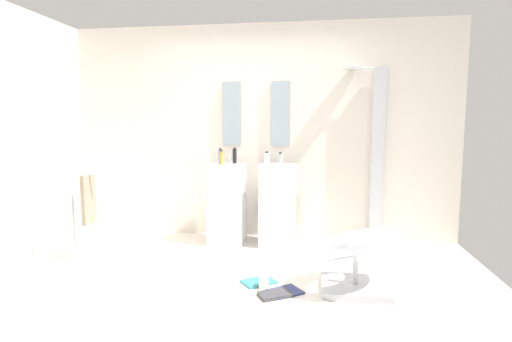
# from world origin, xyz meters

# --- Properties ---
(ground_plane) EXTENTS (4.80, 3.60, 0.04)m
(ground_plane) POSITION_xyz_m (0.00, 0.00, -0.02)
(ground_plane) COLOR silver
(rear_partition) EXTENTS (4.80, 0.10, 2.60)m
(rear_partition) POSITION_xyz_m (0.00, 1.65, 1.30)
(rear_partition) COLOR beige
(rear_partition) RESTS_ON ground_plane
(pedestal_sink_left) EXTENTS (0.46, 0.46, 1.04)m
(pedestal_sink_left) POSITION_xyz_m (-0.30, 1.27, 0.50)
(pedestal_sink_left) COLOR white
(pedestal_sink_left) RESTS_ON ground_plane
(pedestal_sink_right) EXTENTS (0.46, 0.46, 1.04)m
(pedestal_sink_right) POSITION_xyz_m (0.30, 1.27, 0.50)
(pedestal_sink_right) COLOR white
(pedestal_sink_right) RESTS_ON ground_plane
(vanity_mirror_left) EXTENTS (0.22, 0.03, 0.77)m
(vanity_mirror_left) POSITION_xyz_m (-0.30, 1.58, 1.53)
(vanity_mirror_left) COLOR #8C9EA8
(vanity_mirror_right) EXTENTS (0.22, 0.03, 0.77)m
(vanity_mirror_right) POSITION_xyz_m (0.30, 1.58, 1.53)
(vanity_mirror_right) COLOR #8C9EA8
(shower_column) EXTENTS (0.49, 0.24, 2.05)m
(shower_column) POSITION_xyz_m (1.42, 1.53, 1.08)
(shower_column) COLOR #B7BABF
(shower_column) RESTS_ON ground_plane
(lounge_chair) EXTENTS (1.07, 1.07, 0.65)m
(lounge_chair) POSITION_xyz_m (1.07, 0.06, 0.35)
(lounge_chair) COLOR #B7BABF
(lounge_chair) RESTS_ON ground_plane
(towel_rack) EXTENTS (0.37, 0.22, 0.95)m
(towel_rack) POSITION_xyz_m (-1.57, 0.41, 0.63)
(towel_rack) COLOR #B7BABF
(towel_rack) RESTS_ON ground_plane
(area_rug) EXTENTS (1.04, 0.81, 0.01)m
(area_rug) POSITION_xyz_m (0.33, -0.07, 0.01)
(area_rug) COLOR white
(area_rug) RESTS_ON ground_plane
(magazine_navy) EXTENTS (0.33, 0.32, 0.02)m
(magazine_navy) POSITION_xyz_m (0.49, -0.09, 0.02)
(magazine_navy) COLOR navy
(magazine_navy) RESTS_ON area_rug
(magazine_charcoal) EXTENTS (0.30, 0.27, 0.03)m
(magazine_charcoal) POSITION_xyz_m (0.41, -0.17, 0.03)
(magazine_charcoal) COLOR #38383D
(magazine_charcoal) RESTS_ON area_rug
(magazine_teal) EXTENTS (0.35, 0.33, 0.02)m
(magazine_teal) POSITION_xyz_m (0.24, 0.09, 0.02)
(magazine_teal) COLOR teal
(magazine_teal) RESTS_ON area_rug
(coffee_mug) EXTENTS (0.08, 0.08, 0.10)m
(coffee_mug) POSITION_xyz_m (0.30, -0.04, 0.06)
(coffee_mug) COLOR white
(coffee_mug) RESTS_ON area_rug
(soap_bottle_black) EXTENTS (0.05, 0.05, 0.19)m
(soap_bottle_black) POSITION_xyz_m (-0.22, 1.35, 1.03)
(soap_bottle_black) COLOR black
(soap_bottle_black) RESTS_ON pedestal_sink_left
(soap_bottle_white) EXTENTS (0.05, 0.05, 0.16)m
(soap_bottle_white) POSITION_xyz_m (0.18, 1.19, 1.01)
(soap_bottle_white) COLOR white
(soap_bottle_white) RESTS_ON pedestal_sink_right
(soap_bottle_amber) EXTENTS (0.05, 0.05, 0.18)m
(soap_bottle_amber) POSITION_xyz_m (-0.33, 1.14, 1.02)
(soap_bottle_amber) COLOR #C68C38
(soap_bottle_amber) RESTS_ON pedestal_sink_left
(soap_bottle_grey) EXTENTS (0.06, 0.06, 0.13)m
(soap_bottle_grey) POSITION_xyz_m (0.32, 1.40, 1.00)
(soap_bottle_grey) COLOR #99999E
(soap_bottle_grey) RESTS_ON pedestal_sink_right
(soap_bottle_blue) EXTENTS (0.04, 0.04, 0.19)m
(soap_bottle_blue) POSITION_xyz_m (-0.35, 1.17, 1.03)
(soap_bottle_blue) COLOR #4C72B7
(soap_bottle_blue) RESTS_ON pedestal_sink_left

